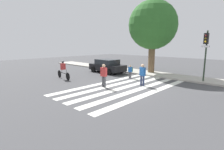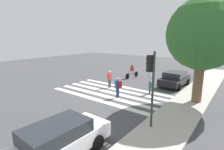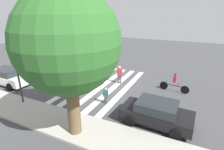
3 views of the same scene
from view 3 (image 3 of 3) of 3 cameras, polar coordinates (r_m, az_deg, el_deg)
name	(u,v)px [view 3 (image 3 of 3)]	position (r m, az deg, el deg)	size (l,w,h in m)	color
ground_plane	(104,85)	(16.12, -2.76, -3.28)	(60.00, 60.00, 0.00)	#444447
sidewalk_curb	(56,120)	(11.64, -17.91, -13.85)	(36.00, 2.50, 0.14)	#ADA89E
crosswalk_stripes	(104,85)	(16.12, -2.76, -3.27)	(4.79, 10.00, 0.01)	silver
traffic_light	(18,65)	(13.59, -28.36, 2.80)	(0.60, 0.50, 4.14)	#283828
street_tree	(68,44)	(8.37, -14.16, 9.93)	(4.97, 4.97, 7.51)	brown
pedestrian_adult_blue_shirt	(89,79)	(15.04, -7.37, -1.20)	(0.49, 0.45, 1.65)	navy
pedestrian_child_with_backpack	(106,95)	(12.69, -2.13, -6.42)	(0.37, 0.34, 1.24)	#4C4C51
pedestrian_adult_yellow_jacket	(120,74)	(16.13, 2.48, 0.40)	(0.49, 0.27, 1.69)	#4C4C51
cyclist_mid_street	(175,82)	(15.43, 19.80, -2.10)	(2.42, 0.43, 1.63)	black
car_parked_silver_sedan	(156,113)	(10.86, 14.29, -11.85)	(4.22, 2.19, 1.46)	black
car_parked_dark_suv	(7,76)	(18.74, -31.02, -0.37)	(4.73, 1.97, 1.49)	silver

